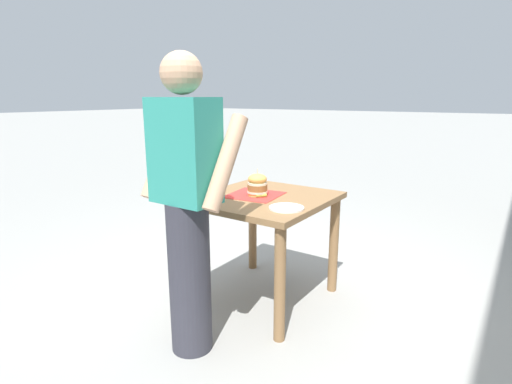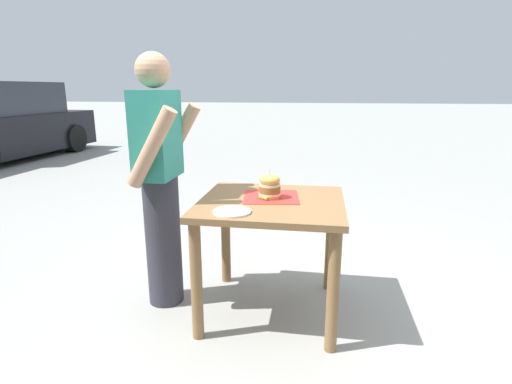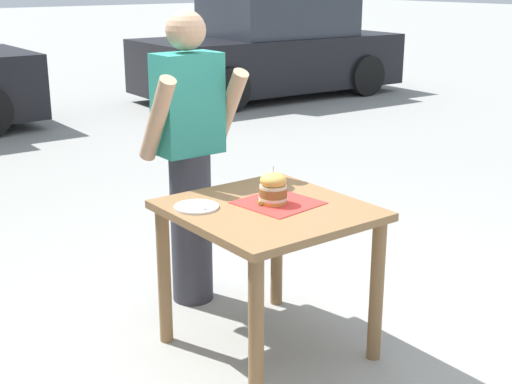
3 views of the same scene
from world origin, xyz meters
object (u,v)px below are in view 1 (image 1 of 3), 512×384
pickle_spear (261,196)px  side_plate_with_forks (286,208)px  patio_table (264,216)px  diner_across_table (187,204)px  sandwich (257,185)px

pickle_spear → side_plate_with_forks: pickle_spear is taller
patio_table → side_plate_with_forks: bearing=146.8°
pickle_spear → diner_across_table: bearing=87.9°
patio_table → pickle_spear: (-0.01, 0.05, 0.16)m
patio_table → diner_across_table: bearing=88.7°
patio_table → sandwich: sandwich is taller
side_plate_with_forks → pickle_spear: bearing=-26.7°
sandwich → pickle_spear: sandwich is taller
patio_table → side_plate_with_forks: size_ratio=4.14×
patio_table → side_plate_with_forks: side_plate_with_forks is taller
sandwich → patio_table: bearing=-158.1°
diner_across_table → patio_table: bearing=-91.3°
pickle_spear → diner_across_table: diner_across_table is taller
patio_table → pickle_spear: size_ratio=12.20×
pickle_spear → sandwich: bearing=-30.5°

